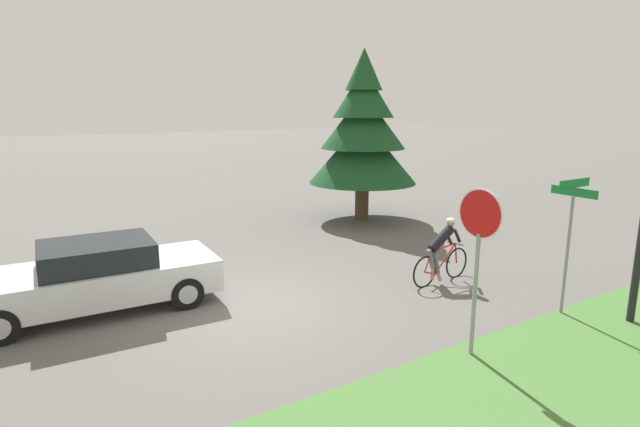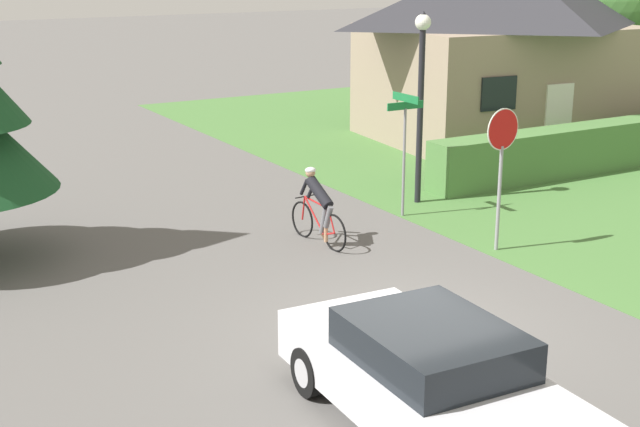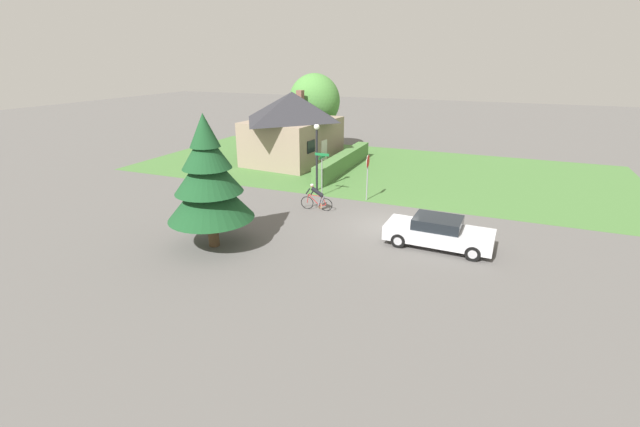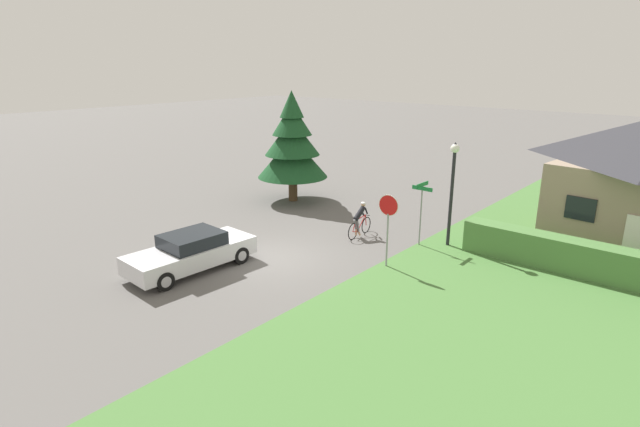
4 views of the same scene
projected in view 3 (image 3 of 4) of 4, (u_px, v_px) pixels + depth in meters
The scene contains 11 objects.
ground_plane at pixel (389, 227), 21.34m from camera, with size 140.00×140.00×0.00m, color #5B5956.
grass_verge_right at pixel (374, 168), 32.64m from camera, with size 16.00×36.00×0.01m, color #477538.
cottage_house at pixel (293, 126), 33.70m from camera, with size 8.40×6.71×5.49m.
hedge_row at pixel (343, 161), 32.08m from camera, with size 9.95×0.90×1.22m, color #4C7A3D.
sedan_left_lane at pixel (438, 232), 18.90m from camera, with size 2.02×4.71×1.37m.
cyclist at pixel (317, 197), 23.51m from camera, with size 0.44×1.83×1.49m.
stop_sign at pixel (368, 168), 24.70m from camera, with size 0.78×0.08×2.72m.
street_lamp at pixel (317, 147), 26.30m from camera, with size 0.35×0.35×4.25m.
street_name_sign at pixel (322, 166), 25.57m from camera, with size 0.90×0.90×2.63m.
conifer_tall_near at pixel (208, 180), 18.19m from camera, with size 3.73×3.73×5.86m.
deciduous_tree_right at pixel (314, 101), 37.69m from camera, with size 4.49×4.49×6.70m.
Camera 3 is at (-19.61, -4.47, 7.96)m, focal length 24.00 mm.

